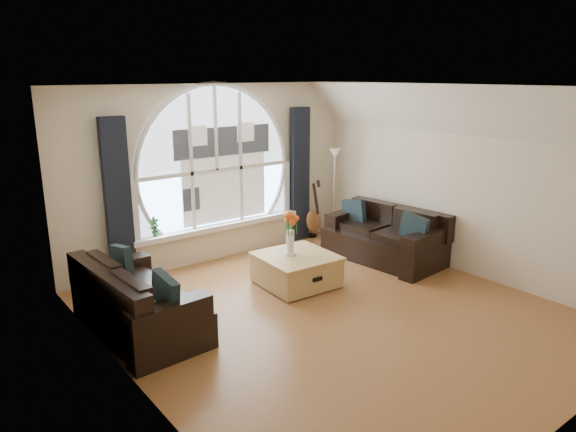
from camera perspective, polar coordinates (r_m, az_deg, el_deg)
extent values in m
cube|color=brown|center=(6.63, 4.86, -10.42)|extent=(5.00, 5.50, 0.01)
cube|color=silver|center=(5.99, 5.45, 13.60)|extent=(5.00, 5.50, 0.01)
cube|color=beige|center=(8.34, -7.85, 4.61)|extent=(5.00, 0.01, 2.70)
cube|color=beige|center=(4.88, -16.95, -3.47)|extent=(0.01, 5.50, 2.70)
cube|color=beige|center=(8.05, 18.33, 3.59)|extent=(0.01, 5.50, 2.70)
cube|color=silver|center=(7.68, 17.67, 10.68)|extent=(0.92, 5.50, 0.72)
cube|color=silver|center=(8.27, -7.81, 6.45)|extent=(2.60, 0.06, 2.15)
cube|color=white|center=(8.45, -7.30, -1.09)|extent=(2.90, 0.22, 0.08)
cube|color=white|center=(8.25, -7.70, 6.43)|extent=(2.76, 0.08, 2.15)
cube|color=silver|center=(8.36, -6.83, 5.70)|extent=(1.70, 0.02, 1.50)
cube|color=black|center=(7.62, -17.77, 1.48)|extent=(0.35, 0.12, 2.30)
cube|color=black|center=(9.18, 1.26, 4.43)|extent=(0.35, 0.12, 2.30)
cube|color=black|center=(6.27, -15.65, -8.49)|extent=(1.00, 1.85, 0.80)
cube|color=black|center=(8.44, 10.23, -2.02)|extent=(1.09, 1.92, 0.82)
cube|color=#AF894E|center=(7.37, 0.90, -5.66)|extent=(1.03, 1.03, 0.48)
cube|color=silver|center=(6.00, -14.26, -8.45)|extent=(0.55, 0.55, 0.10)
cube|color=white|center=(7.19, 0.24, -1.23)|extent=(0.24, 0.24, 0.70)
cube|color=#B2B2B2|center=(9.28, 4.96, 2.29)|extent=(0.24, 0.24, 1.60)
cube|color=brown|center=(9.39, 2.78, 0.79)|extent=(0.39, 0.29, 1.06)
imported|color=#1E6023|center=(7.93, -14.17, -1.12)|extent=(0.18, 0.14, 0.30)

